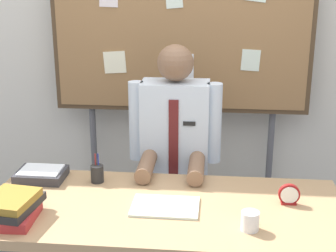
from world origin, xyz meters
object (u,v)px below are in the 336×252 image
(person, at_px, (175,170))
(open_notebook, at_px, (165,207))
(paper_tray, at_px, (41,174))
(desk, at_px, (164,221))
(coffee_mug, at_px, (250,221))
(desk_clock, at_px, (289,195))
(bulletin_board, at_px, (181,33))
(pen_holder, at_px, (97,173))
(book_stack, at_px, (14,208))

(person, xyz_separation_m, open_notebook, (0.01, -0.64, 0.08))
(paper_tray, bearing_deg, open_notebook, -20.70)
(desk, relative_size, coffee_mug, 20.35)
(desk, distance_m, person, 0.62)
(desk_clock, bearing_deg, bulletin_board, 121.86)
(desk_clock, relative_size, pen_holder, 0.66)
(pen_holder, bearing_deg, person, 43.53)
(coffee_mug, xyz_separation_m, paper_tray, (-1.11, 0.44, -0.02))
(coffee_mug, bearing_deg, desk_clock, 52.71)
(open_notebook, xyz_separation_m, coffee_mug, (0.40, -0.17, 0.04))
(desk_clock, bearing_deg, coffee_mug, -127.29)
(person, relative_size, bulletin_board, 0.71)
(coffee_mug, relative_size, paper_tray, 0.34)
(open_notebook, relative_size, paper_tray, 1.25)
(paper_tray, bearing_deg, coffee_mug, -21.70)
(desk, relative_size, pen_holder, 11.08)
(paper_tray, bearing_deg, desk_clock, -7.40)
(person, bearing_deg, open_notebook, -89.41)
(open_notebook, distance_m, pen_holder, 0.48)
(desk_clock, bearing_deg, person, 138.52)
(person, height_order, paper_tray, person)
(open_notebook, height_order, paper_tray, paper_tray)
(pen_holder, bearing_deg, desk, -32.07)
(desk_clock, relative_size, coffee_mug, 1.21)
(open_notebook, xyz_separation_m, desk_clock, (0.60, 0.10, 0.04))
(desk, relative_size, person, 1.23)
(bulletin_board, height_order, open_notebook, bulletin_board)
(desk, distance_m, open_notebook, 0.10)
(person, bearing_deg, paper_tray, -152.56)
(desk, xyz_separation_m, paper_tray, (-0.71, 0.25, 0.11))
(open_notebook, relative_size, coffee_mug, 3.74)
(bulletin_board, height_order, paper_tray, bulletin_board)
(person, bearing_deg, desk, -90.00)
(desk_clock, distance_m, coffee_mug, 0.34)
(open_notebook, height_order, desk_clock, desk_clock)
(bulletin_board, xyz_separation_m, open_notebook, (0.01, -1.08, -0.70))
(person, distance_m, book_stack, 1.07)
(coffee_mug, bearing_deg, pen_holder, 151.16)
(desk, bearing_deg, person, 90.00)
(bulletin_board, bearing_deg, book_stack, -118.13)
(bulletin_board, distance_m, book_stack, 1.57)
(coffee_mug, xyz_separation_m, pen_holder, (-0.79, 0.44, 0.01))
(person, relative_size, desk_clock, 13.74)
(desk_clock, xyz_separation_m, pen_holder, (-1.00, 0.17, 0.00))
(book_stack, bearing_deg, pen_holder, 57.75)
(person, bearing_deg, desk_clock, -41.48)
(open_notebook, height_order, coffee_mug, coffee_mug)
(person, relative_size, paper_tray, 5.56)
(paper_tray, bearing_deg, person, 27.44)
(desk_clock, bearing_deg, paper_tray, 172.60)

